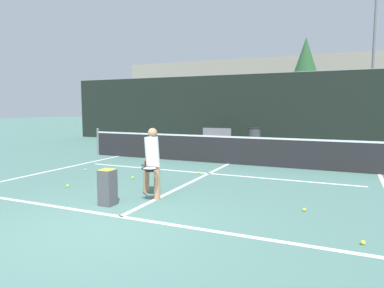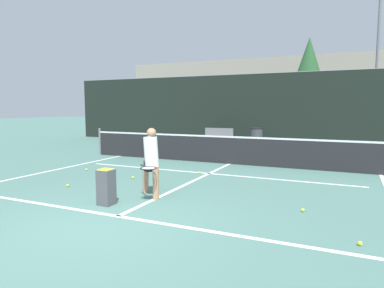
{
  "view_description": "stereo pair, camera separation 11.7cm",
  "coord_description": "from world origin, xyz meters",
  "px_view_note": "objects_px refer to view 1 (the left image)",
  "views": [
    {
      "loc": [
        3.52,
        -4.14,
        1.91
      ],
      "look_at": [
        -0.11,
        4.02,
        0.95
      ],
      "focal_mm": 32.0,
      "sensor_mm": 36.0,
      "label": 1
    },
    {
      "loc": [
        3.63,
        -4.09,
        1.91
      ],
      "look_at": [
        -0.11,
        4.02,
        0.95
      ],
      "focal_mm": 32.0,
      "sensor_mm": 36.0,
      "label": 2
    }
  ],
  "objects_px": {
    "player_practicing": "(152,160)",
    "courtside_bench": "(216,136)",
    "trash_bin": "(254,138)",
    "parked_car": "(217,126)",
    "ball_hopper": "(108,186)"
  },
  "relations": [
    {
      "from": "trash_bin",
      "to": "courtside_bench",
      "type": "bearing_deg",
      "value": 175.34
    },
    {
      "from": "player_practicing",
      "to": "courtside_bench",
      "type": "height_order",
      "value": "player_practicing"
    },
    {
      "from": "trash_bin",
      "to": "player_practicing",
      "type": "bearing_deg",
      "value": -88.97
    },
    {
      "from": "courtside_bench",
      "to": "parked_car",
      "type": "height_order",
      "value": "parked_car"
    },
    {
      "from": "courtside_bench",
      "to": "trash_bin",
      "type": "distance_m",
      "value": 2.01
    },
    {
      "from": "ball_hopper",
      "to": "courtside_bench",
      "type": "relative_size",
      "value": 0.47
    },
    {
      "from": "player_practicing",
      "to": "ball_hopper",
      "type": "xyz_separation_m",
      "value": [
        -0.47,
        -0.9,
        -0.43
      ]
    },
    {
      "from": "player_practicing",
      "to": "trash_bin",
      "type": "bearing_deg",
      "value": 129.0
    },
    {
      "from": "ball_hopper",
      "to": "parked_car",
      "type": "xyz_separation_m",
      "value": [
        -3.63,
        16.38,
        0.27
      ]
    },
    {
      "from": "player_practicing",
      "to": "courtside_bench",
      "type": "xyz_separation_m",
      "value": [
        -2.18,
        10.01,
        -0.34
      ]
    },
    {
      "from": "courtside_bench",
      "to": "trash_bin",
      "type": "bearing_deg",
      "value": -6.36
    },
    {
      "from": "courtside_bench",
      "to": "parked_car",
      "type": "distance_m",
      "value": 5.8
    },
    {
      "from": "player_practicing",
      "to": "ball_hopper",
      "type": "distance_m",
      "value": 1.11
    },
    {
      "from": "courtside_bench",
      "to": "ball_hopper",
      "type": "bearing_deg",
      "value": -82.79
    },
    {
      "from": "player_practicing",
      "to": "parked_car",
      "type": "xyz_separation_m",
      "value": [
        -4.1,
        15.48,
        -0.16
      ]
    }
  ]
}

